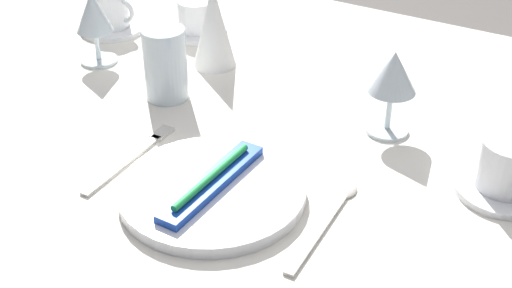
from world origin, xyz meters
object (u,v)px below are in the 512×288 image
object	(u,v)px
drink_tumbler	(166,68)
napkin_folded	(214,25)
wine_glass_centre	(93,16)
toothbrush_package	(212,182)
coffee_cup_far	(197,15)
wine_glass_left	(393,76)
coffee_cup_right	(111,9)
spoon_soup	(330,214)
coffee_cup_left	(510,164)
dinner_plate	(212,192)
fork_outer	(134,155)

from	to	relation	value
drink_tumbler	napkin_folded	bearing A→B (deg)	88.67
drink_tumbler	wine_glass_centre	bearing A→B (deg)	167.05
toothbrush_package	coffee_cup_far	distance (m)	0.55
wine_glass_left	coffee_cup_right	bearing A→B (deg)	172.01
spoon_soup	coffee_cup_left	size ratio (longest dim) A/B	1.96
dinner_plate	fork_outer	xyz separation A→B (m)	(-0.16, 0.02, -0.01)
coffee_cup_right	napkin_folded	bearing A→B (deg)	-6.00
napkin_folded	drink_tumbler	bearing A→B (deg)	-91.33
spoon_soup	wine_glass_left	world-z (taller)	wine_glass_left
fork_outer	drink_tumbler	size ratio (longest dim) A/B	1.64
coffee_cup_right	drink_tumbler	bearing A→B (deg)	-32.78
fork_outer	coffee_cup_left	size ratio (longest dim) A/B	1.90
fork_outer	coffee_cup_far	distance (m)	0.46
dinner_plate	fork_outer	bearing A→B (deg)	171.38
fork_outer	coffee_cup_right	world-z (taller)	coffee_cup_right
coffee_cup_right	napkin_folded	distance (m)	0.27
drink_tumbler	spoon_soup	bearing A→B (deg)	-22.48
toothbrush_package	coffee_cup_right	size ratio (longest dim) A/B	2.16
wine_glass_left	toothbrush_package	bearing A→B (deg)	-117.10
coffee_cup_far	napkin_folded	distance (m)	0.15
dinner_plate	coffee_cup_far	world-z (taller)	coffee_cup_far
coffee_cup_far	wine_glass_left	distance (m)	0.50
spoon_soup	coffee_cup_left	distance (m)	0.26
coffee_cup_right	drink_tumbler	distance (m)	0.31
fork_outer	coffee_cup_right	xyz separation A→B (m)	(-0.33, 0.35, 0.04)
spoon_soup	wine_glass_centre	xyz separation A→B (m)	(-0.57, 0.20, 0.09)
fork_outer	spoon_soup	world-z (taller)	spoon_soup
toothbrush_package	napkin_folded	size ratio (longest dim) A/B	1.32
wine_glass_centre	drink_tumbler	world-z (taller)	wine_glass_centre
drink_tumbler	napkin_folded	size ratio (longest dim) A/B	0.79
coffee_cup_far	drink_tumbler	bearing A→B (deg)	-66.99
coffee_cup_left	wine_glass_centre	xyz separation A→B (m)	(-0.76, 0.03, 0.05)
coffee_cup_left	coffee_cup_far	size ratio (longest dim) A/B	1.12
fork_outer	wine_glass_centre	size ratio (longest dim) A/B	1.51
fork_outer	spoon_soup	size ratio (longest dim) A/B	0.97
napkin_folded	toothbrush_package	bearing A→B (deg)	-57.53
spoon_soup	wine_glass_centre	distance (m)	0.62
napkin_folded	coffee_cup_left	bearing A→B (deg)	-12.84
toothbrush_package	napkin_folded	world-z (taller)	napkin_folded
coffee_cup_far	wine_glass_left	world-z (taller)	wine_glass_left
dinner_plate	wine_glass_centre	bearing A→B (deg)	149.32
drink_tumbler	coffee_cup_far	bearing A→B (deg)	113.01
coffee_cup_left	wine_glass_left	bearing A→B (deg)	161.23
wine_glass_centre	drink_tumbler	size ratio (longest dim) A/B	1.09
coffee_cup_far	wine_glass_left	bearing A→B (deg)	-18.94
toothbrush_package	coffee_cup_left	world-z (taller)	coffee_cup_left
coffee_cup_left	wine_glass_left	xyz separation A→B (m)	(-0.20, 0.07, 0.05)
dinner_plate	spoon_soup	world-z (taller)	dinner_plate
toothbrush_package	drink_tumbler	distance (m)	0.30
coffee_cup_left	dinner_plate	bearing A→B (deg)	-148.12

